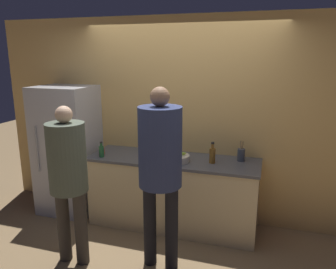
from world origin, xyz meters
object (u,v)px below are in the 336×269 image
(person_center, at_px, (160,160))
(fruit_bowl, at_px, (177,158))
(bottle_green, at_px, (101,151))
(bottle_amber, at_px, (212,155))
(potted_plant, at_px, (155,143))
(refrigerator, at_px, (68,150))
(person_left, at_px, (68,171))
(cup_red, at_px, (102,151))
(utensil_crock, at_px, (241,154))

(person_center, xyz_separation_m, fruit_bowl, (-0.03, 0.73, -0.21))
(bottle_green, height_order, bottle_amber, bottle_amber)
(bottle_amber, height_order, potted_plant, potted_plant)
(refrigerator, bearing_deg, bottle_amber, -1.12)
(fruit_bowl, bearing_deg, bottle_amber, 9.90)
(person_center, height_order, bottle_amber, person_center)
(refrigerator, distance_m, potted_plant, 1.23)
(refrigerator, bearing_deg, bottle_green, -18.71)
(person_left, xyz_separation_m, bottle_amber, (1.27, 1.01, -0.01))
(bottle_amber, height_order, cup_red, bottle_amber)
(utensil_crock, relative_size, cup_red, 3.26)
(refrigerator, distance_m, bottle_green, 0.67)
(utensil_crock, relative_size, potted_plant, 0.96)
(refrigerator, bearing_deg, cup_red, -9.55)
(person_center, distance_m, bottle_green, 1.18)
(bottle_green, bearing_deg, potted_plant, 29.36)
(refrigerator, height_order, potted_plant, refrigerator)
(person_left, xyz_separation_m, fruit_bowl, (0.86, 0.94, -0.07))
(fruit_bowl, bearing_deg, person_center, -87.35)
(person_center, relative_size, fruit_bowl, 6.30)
(person_left, distance_m, utensil_crock, 1.98)
(person_left, relative_size, bottle_amber, 6.57)
(fruit_bowl, xyz_separation_m, potted_plant, (-0.37, 0.22, 0.10))
(fruit_bowl, bearing_deg, cup_red, 179.23)
(fruit_bowl, relative_size, utensil_crock, 1.18)
(utensil_crock, distance_m, bottle_green, 1.70)
(refrigerator, relative_size, person_center, 0.94)
(person_center, height_order, utensil_crock, person_center)
(person_left, relative_size, potted_plant, 6.46)
(person_left, relative_size, cup_red, 21.86)
(person_center, xyz_separation_m, bottle_green, (-0.98, 0.63, -0.18))
(cup_red, bearing_deg, person_left, -81.36)
(person_center, xyz_separation_m, potted_plant, (-0.40, 0.96, -0.12))
(person_center, bearing_deg, potted_plant, 112.67)
(cup_red, bearing_deg, fruit_bowl, -0.77)
(person_left, bearing_deg, bottle_amber, 38.46)
(person_center, bearing_deg, cup_red, 144.36)
(potted_plant, bearing_deg, person_left, -113.24)
(person_left, height_order, person_center, person_center)
(utensil_crock, xyz_separation_m, cup_red, (-1.73, -0.23, -0.04))
(person_left, distance_m, person_center, 0.93)
(refrigerator, height_order, bottle_amber, refrigerator)
(fruit_bowl, xyz_separation_m, cup_red, (-1.01, 0.01, -0.00))
(refrigerator, xyz_separation_m, potted_plant, (1.21, 0.11, 0.17))
(fruit_bowl, bearing_deg, utensil_crock, 19.07)
(bottle_green, bearing_deg, person_left, -84.29)
(person_left, xyz_separation_m, bottle_green, (-0.08, 0.83, -0.04))
(bottle_green, xyz_separation_m, bottle_amber, (1.35, 0.17, 0.02))
(bottle_amber, distance_m, potted_plant, 0.79)
(utensil_crock, height_order, bottle_amber, bottle_amber)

